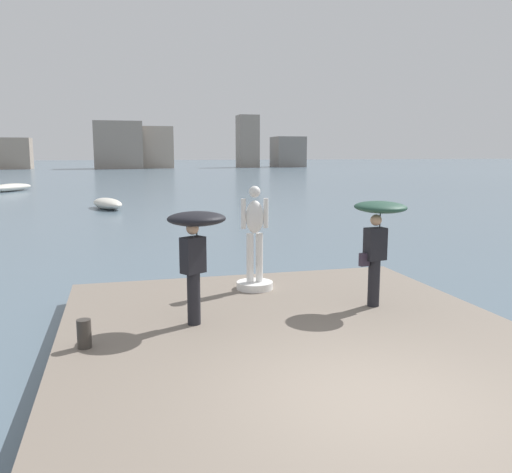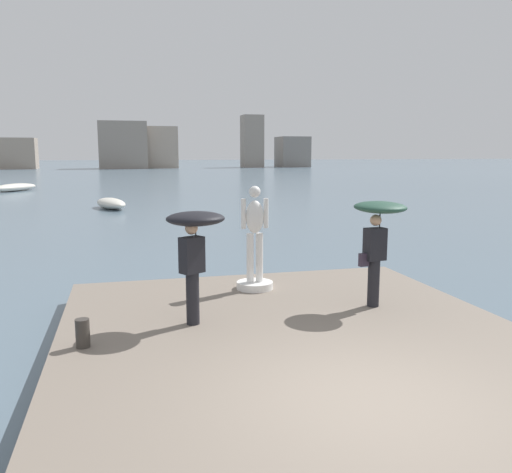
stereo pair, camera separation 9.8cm
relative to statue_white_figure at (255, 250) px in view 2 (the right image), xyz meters
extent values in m
plane|color=slate|center=(-0.02, 34.77, -1.23)|extent=(400.00, 400.00, 0.00)
cube|color=slate|center=(-0.02, -3.45, -1.03)|extent=(7.46, 9.56, 0.40)
cylinder|color=white|center=(0.00, 0.00, -0.75)|extent=(0.77, 0.77, 0.15)
cylinder|color=white|center=(-0.10, 0.00, -0.16)|extent=(0.15, 0.15, 1.04)
cylinder|color=white|center=(0.10, 0.00, -0.16)|extent=(0.15, 0.15, 1.04)
ellipsoid|color=white|center=(0.00, 0.00, 0.70)|extent=(0.38, 0.26, 0.68)
sphere|color=white|center=(0.00, 0.00, 1.22)|extent=(0.24, 0.24, 0.24)
cylinder|color=white|center=(-0.24, 0.00, 0.77)|extent=(0.10, 0.10, 0.62)
cylinder|color=white|center=(0.24, 0.00, 0.77)|extent=(0.10, 0.10, 0.62)
cylinder|color=black|center=(-1.57, -2.01, -0.39)|extent=(0.22, 0.22, 0.88)
cube|color=black|center=(-1.57, -2.01, 0.35)|extent=(0.45, 0.40, 0.60)
sphere|color=tan|center=(-1.57, -2.01, 0.80)|extent=(0.21, 0.21, 0.21)
cylinder|color=#262626|center=(-1.49, -1.91, 0.64)|extent=(0.02, 0.02, 0.48)
ellipsoid|color=black|center=(-1.49, -1.91, 0.94)|extent=(1.34, 1.34, 0.24)
cylinder|color=black|center=(1.84, -1.79, -0.39)|extent=(0.22, 0.22, 0.88)
cube|color=black|center=(1.84, -1.79, 0.35)|extent=(0.41, 0.30, 0.60)
sphere|color=tan|center=(1.84, -1.79, 0.80)|extent=(0.21, 0.21, 0.21)
cylinder|color=#262626|center=(1.95, -1.73, 0.69)|extent=(0.02, 0.02, 0.57)
ellipsoid|color=#234738|center=(1.95, -1.73, 1.03)|extent=(1.12, 1.12, 0.23)
cube|color=#332838|center=(1.62, -1.81, 0.07)|extent=(0.19, 0.13, 0.24)
cylinder|color=#38332D|center=(-3.29, -2.69, -0.61)|extent=(0.21, 0.21, 0.43)
ellipsoid|color=silver|center=(-11.53, 38.16, -0.90)|extent=(3.63, 4.71, 0.65)
ellipsoid|color=silver|center=(-3.33, 21.42, -0.91)|extent=(2.32, 3.67, 0.63)
cube|color=gray|center=(-23.73, 105.39, 1.86)|extent=(9.03, 4.92, 6.17)
cube|color=gray|center=(-2.22, 103.70, 3.54)|extent=(9.56, 7.78, 9.53)
cube|color=#A89989|center=(4.67, 104.66, 3.11)|extent=(8.62, 4.83, 8.67)
cube|color=gray|center=(25.60, 105.32, 4.47)|extent=(4.43, 4.56, 11.40)
cube|color=gray|center=(35.58, 107.08, 2.19)|extent=(6.62, 7.28, 6.83)
camera|label=1|loc=(-2.73, -10.56, 2.02)|focal=37.22mm
camera|label=2|loc=(-2.63, -10.58, 2.02)|focal=37.22mm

